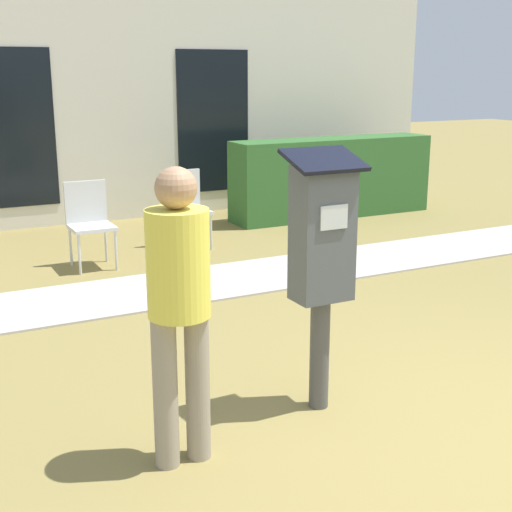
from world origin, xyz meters
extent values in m
plane|color=olive|center=(0.00, 0.00, 0.00)|extent=(40.00, 40.00, 0.00)
cube|color=#B7B2A8|center=(0.00, 3.54, 0.01)|extent=(12.00, 1.10, 0.02)
cube|color=silver|center=(0.00, 7.04, 1.60)|extent=(10.00, 0.24, 3.20)
cube|color=black|center=(-1.40, 6.91, 1.30)|extent=(1.10, 0.02, 2.00)
cube|color=black|center=(1.40, 6.91, 1.30)|extent=(1.10, 0.02, 2.00)
cylinder|color=#4C4C4C|center=(-0.61, 0.83, 0.35)|extent=(0.12, 0.12, 0.70)
cube|color=#4C5156|center=(-0.61, 0.83, 1.10)|extent=(0.34, 0.22, 0.80)
cube|color=silver|center=(-0.61, 0.71, 1.22)|extent=(0.18, 0.01, 0.14)
cube|color=black|center=(-0.61, 0.83, 1.53)|extent=(0.44, 0.31, 0.12)
cylinder|color=gray|center=(-1.68, 0.61, 0.41)|extent=(0.13, 0.13, 0.82)
cylinder|color=gray|center=(-1.50, 0.61, 0.41)|extent=(0.13, 0.13, 0.82)
cylinder|color=#EADB4C|center=(-1.59, 0.61, 1.09)|extent=(0.32, 0.32, 0.55)
sphere|color=tan|center=(-1.59, 0.61, 1.48)|extent=(0.21, 0.21, 0.21)
cylinder|color=silver|center=(-1.21, 4.42, 0.21)|extent=(0.03, 0.03, 0.42)
cylinder|color=silver|center=(-0.83, 4.42, 0.21)|extent=(0.03, 0.03, 0.42)
cylinder|color=silver|center=(-1.21, 4.80, 0.21)|extent=(0.03, 0.03, 0.42)
cylinder|color=silver|center=(-0.83, 4.80, 0.21)|extent=(0.03, 0.03, 0.42)
cube|color=silver|center=(-1.02, 4.61, 0.44)|extent=(0.44, 0.44, 0.04)
cube|color=silver|center=(-1.02, 4.82, 0.68)|extent=(0.44, 0.04, 0.44)
cylinder|color=silver|center=(0.01, 4.75, 0.21)|extent=(0.03, 0.03, 0.42)
cylinder|color=silver|center=(0.39, 4.75, 0.21)|extent=(0.03, 0.03, 0.42)
cylinder|color=silver|center=(0.01, 5.13, 0.21)|extent=(0.03, 0.03, 0.42)
cylinder|color=silver|center=(0.39, 5.13, 0.21)|extent=(0.03, 0.03, 0.42)
cube|color=silver|center=(0.20, 4.94, 0.44)|extent=(0.44, 0.44, 0.04)
cube|color=silver|center=(0.20, 5.14, 0.68)|extent=(0.44, 0.04, 0.44)
cube|color=#33662D|center=(2.73, 5.81, 0.55)|extent=(2.99, 0.60, 1.10)
camera|label=1|loc=(-2.81, -2.60, 2.03)|focal=50.00mm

